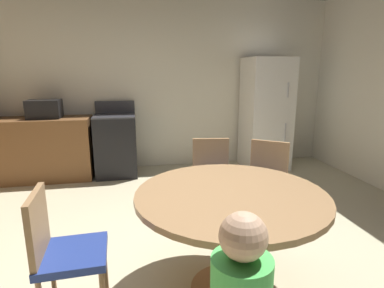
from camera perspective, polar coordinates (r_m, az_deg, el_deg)
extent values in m
plane|color=beige|center=(2.69, -1.83, -21.97)|extent=(14.00, 14.00, 0.00)
cube|color=silver|center=(5.10, -7.23, 10.91)|extent=(6.12, 0.12, 2.70)
cube|color=brown|center=(5.05, -28.14, -0.93)|extent=(1.81, 0.60, 0.90)
cube|color=black|center=(4.82, -13.81, -0.32)|extent=(0.60, 0.60, 0.90)
cube|color=#38383D|center=(4.74, -14.12, 5.09)|extent=(0.60, 0.60, 0.02)
cube|color=#38383D|center=(5.00, -14.02, 6.67)|extent=(0.60, 0.04, 0.18)
cube|color=white|center=(5.13, 13.43, 5.40)|extent=(0.68, 0.66, 1.76)
cylinder|color=#B2B2B7|center=(4.87, 17.29, 9.49)|extent=(0.02, 0.02, 0.22)
cylinder|color=#B2B2B7|center=(4.95, 16.77, 1.98)|extent=(0.02, 0.02, 0.30)
cube|color=black|center=(4.87, -25.56, 5.84)|extent=(0.44, 0.32, 0.26)
cylinder|color=#9E754C|center=(2.29, 6.91, -18.16)|extent=(0.14, 0.14, 0.72)
cylinder|color=#9E754C|center=(2.12, 7.20, -9.35)|extent=(1.29, 1.29, 0.04)
cylinder|color=#9E754C|center=(3.06, 15.33, -13.15)|extent=(0.03, 0.03, 0.43)
cylinder|color=#9E754C|center=(3.13, 9.07, -12.22)|extent=(0.03, 0.03, 0.43)
cylinder|color=#9E754C|center=(3.36, 16.45, -10.72)|extent=(0.03, 0.03, 0.43)
cylinder|color=#9E754C|center=(3.42, 10.76, -9.95)|extent=(0.03, 0.03, 0.43)
cube|color=navy|center=(3.15, 13.13, -7.57)|extent=(0.56, 0.56, 0.05)
cube|color=#9E754C|center=(3.25, 14.04, -3.06)|extent=(0.33, 0.26, 0.42)
cylinder|color=#9E754C|center=(3.13, 7.24, -12.13)|extent=(0.03, 0.03, 0.43)
cylinder|color=#9E754C|center=(3.09, 0.87, -12.37)|extent=(0.03, 0.03, 0.43)
cylinder|color=#9E754C|center=(3.43, 6.22, -9.71)|extent=(0.03, 0.03, 0.43)
cylinder|color=#9E754C|center=(3.40, 0.47, -9.89)|extent=(0.03, 0.03, 0.43)
cube|color=navy|center=(3.17, 3.76, -7.10)|extent=(0.45, 0.45, 0.05)
cube|color=#9E754C|center=(3.27, 3.45, -2.56)|extent=(0.38, 0.09, 0.42)
cylinder|color=#9E754C|center=(2.40, -15.73, -21.05)|extent=(0.03, 0.03, 0.43)
cylinder|color=#9E754C|center=(2.45, -24.27, -21.11)|extent=(0.03, 0.03, 0.43)
cube|color=navy|center=(2.15, -21.05, -18.46)|extent=(0.42, 0.42, 0.05)
cube|color=#9E754C|center=(2.09, -26.56, -13.49)|extent=(0.05, 0.38, 0.42)
sphere|color=#D6A884|center=(1.11, 9.42, -16.45)|extent=(0.17, 0.17, 0.17)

